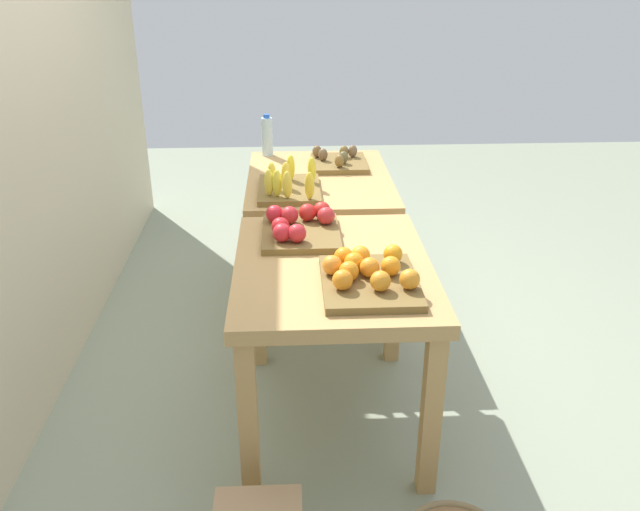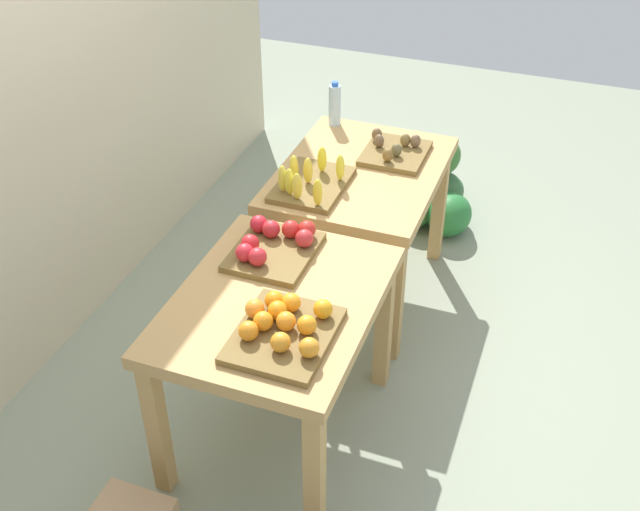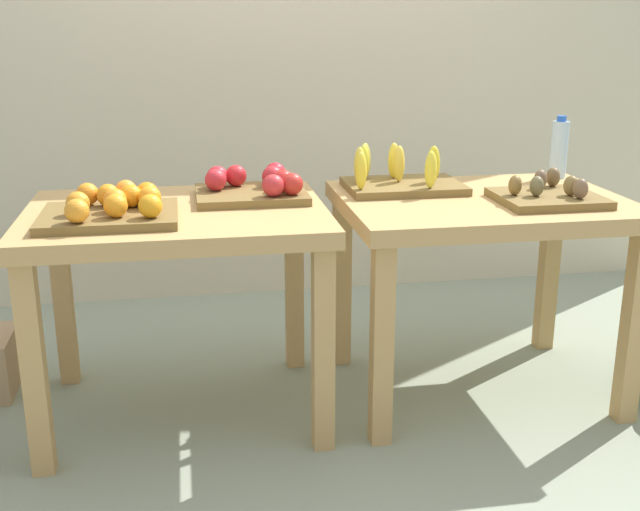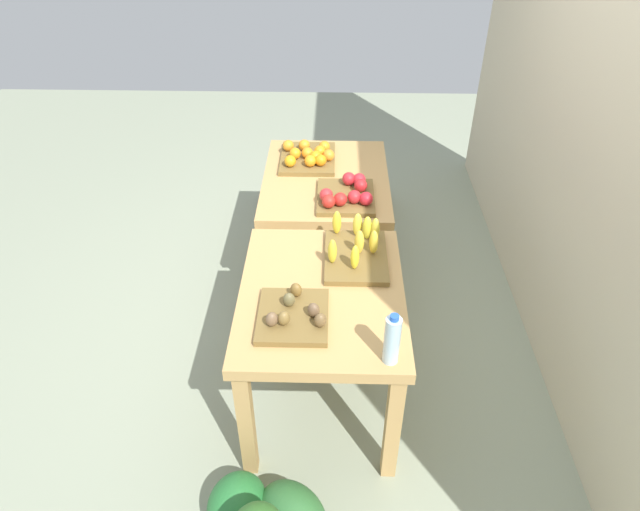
% 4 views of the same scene
% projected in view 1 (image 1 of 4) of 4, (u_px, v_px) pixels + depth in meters
% --- Properties ---
extents(ground_plane, '(8.00, 8.00, 0.00)m').
position_uv_depth(ground_plane, '(324.00, 349.00, 3.52)').
color(ground_plane, gray).
extents(back_wall, '(4.40, 0.12, 3.00)m').
position_uv_depth(back_wall, '(11.00, 61.00, 2.83)').
color(back_wall, beige).
rests_on(back_wall, ground_plane).
extents(display_table_left, '(1.04, 0.80, 0.78)m').
position_uv_depth(display_table_left, '(333.00, 288.00, 2.73)').
color(display_table_left, tan).
rests_on(display_table_left, ground_plane).
extents(display_table_right, '(1.04, 0.80, 0.78)m').
position_uv_depth(display_table_right, '(319.00, 196.00, 3.75)').
color(display_table_right, tan).
rests_on(display_table_right, ground_plane).
extents(orange_bin, '(0.44, 0.38, 0.11)m').
position_uv_depth(orange_bin, '(368.00, 275.00, 2.49)').
color(orange_bin, brown).
rests_on(orange_bin, display_table_left).
extents(apple_bin, '(0.40, 0.34, 0.11)m').
position_uv_depth(apple_bin, '(299.00, 227.00, 2.92)').
color(apple_bin, brown).
rests_on(apple_bin, display_table_left).
extents(banana_crate, '(0.44, 0.32, 0.17)m').
position_uv_depth(banana_crate, '(289.00, 185.00, 3.42)').
color(banana_crate, brown).
rests_on(banana_crate, display_table_right).
extents(kiwi_bin, '(0.36, 0.32, 0.10)m').
position_uv_depth(kiwi_bin, '(338.00, 161.00, 3.87)').
color(kiwi_bin, brown).
rests_on(kiwi_bin, display_table_right).
extents(water_bottle, '(0.07, 0.07, 0.25)m').
position_uv_depth(water_bottle, '(267.00, 136.00, 4.03)').
color(water_bottle, silver).
rests_on(water_bottle, display_table_right).
extents(watermelon_pile, '(0.61, 0.63, 0.50)m').
position_uv_depth(watermelon_pile, '(345.00, 218.00, 4.75)').
color(watermelon_pile, '#356337').
rests_on(watermelon_pile, ground_plane).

